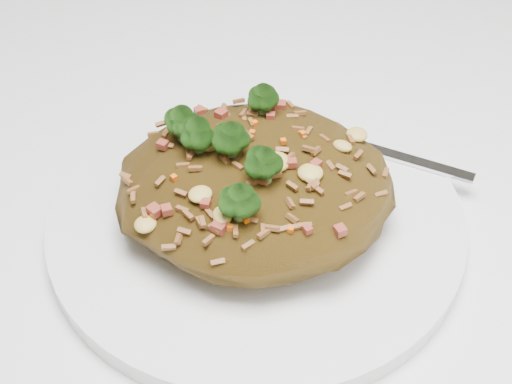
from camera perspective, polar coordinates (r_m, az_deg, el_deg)
plate at (r=0.44m, az=0.00°, el=-2.07°), size 0.25×0.25×0.01m
fried_rice at (r=0.42m, az=-0.09°, el=1.46°), size 0.16×0.15×0.07m
fork at (r=0.48m, az=8.73°, el=3.57°), size 0.15×0.08×0.00m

